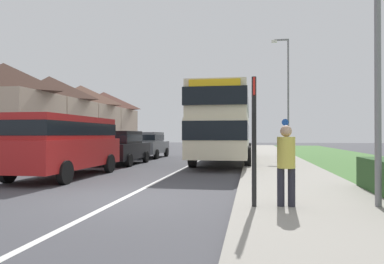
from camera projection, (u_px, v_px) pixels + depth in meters
ground_plane at (121, 200)px, 8.06m from camera, size 120.00×120.00×0.00m
lane_marking_centre at (185, 168)px, 15.95m from camera, size 0.14×60.00×0.01m
pavement_near_side at (285, 173)px, 13.28m from camera, size 3.20×68.00×0.12m
double_decker_bus at (225, 123)px, 18.82m from camera, size 2.80×10.84×3.70m
parked_van_red at (65, 141)px, 12.33m from camera, size 2.11×5.40×2.13m
parked_car_black at (120, 146)px, 17.66m from camera, size 2.00×4.23×1.67m
parked_car_grey at (149, 144)px, 22.85m from camera, size 1.88×4.13×1.66m
pedestrian_at_stop at (286, 162)px, 6.73m from camera, size 0.34×0.34×1.67m
bus_stop_sign at (254, 132)px, 6.73m from camera, size 0.09×0.52×2.60m
cycle_route_sign at (285, 136)px, 22.83m from camera, size 0.44×0.08×2.52m
street_lamp_near at (371, 5)px, 6.77m from camera, size 1.14×0.20×6.90m
street_lamp_mid at (287, 90)px, 23.39m from camera, size 1.14×0.20×7.88m
house_terrace_far_side at (66, 116)px, 33.63m from camera, size 6.63×22.99×6.63m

